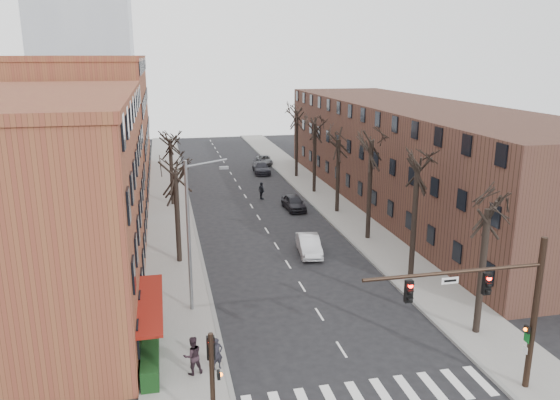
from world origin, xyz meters
TOP-DOWN VIEW (x-y plane):
  - ground at (0.00, 0.00)m, footprint 160.00×160.00m
  - sidewalk_left at (-8.00, 35.00)m, footprint 4.00×90.00m
  - sidewalk_right at (8.00, 35.00)m, footprint 4.00×90.00m
  - building_left_near at (-16.00, 15.00)m, footprint 12.00×26.00m
  - building_left_far at (-16.00, 44.00)m, footprint 12.00×28.00m
  - building_right at (16.00, 30.00)m, footprint 12.00×50.00m
  - awning_left at (-9.40, 6.00)m, footprint 1.20×7.00m
  - hedge at (-9.50, 5.00)m, footprint 0.80×6.00m
  - tree_right_a at (7.60, 4.00)m, footprint 5.20×5.20m
  - tree_right_b at (7.60, 12.00)m, footprint 5.20×5.20m
  - tree_right_c at (7.60, 20.00)m, footprint 5.20×5.20m
  - tree_right_d at (7.60, 28.00)m, footprint 5.20×5.20m
  - tree_right_e at (7.60, 36.00)m, footprint 5.20×5.20m
  - tree_right_f at (7.60, 44.00)m, footprint 5.20×5.20m
  - tree_left_a at (-7.60, 18.00)m, footprint 5.20×5.20m
  - tree_left_b at (-7.60, 34.00)m, footprint 5.20×5.20m
  - signal_mast_arm at (5.45, -1.00)m, footprint 8.14×0.30m
  - signal_pole_left at (-6.99, -0.95)m, footprint 0.47×0.44m
  - streetlight at (-7.03, 10.00)m, footprint 2.45×0.22m
  - silver_sedan at (2.02, 17.72)m, footprint 2.03×4.52m
  - parked_car_near at (3.81, 29.88)m, footprint 1.91×4.29m
  - parked_car_mid at (3.80, 47.17)m, footprint 2.22×4.90m
  - parked_car_far at (5.30, 52.97)m, footprint 2.21×4.35m
  - pedestrian_a at (-6.40, 3.38)m, footprint 0.66×0.54m
  - pedestrian_b at (-7.55, 3.20)m, footprint 1.05×0.90m
  - pedestrian_crossing at (1.46, 34.38)m, footprint 0.77×1.16m

SIDE VIEW (x-z plane):
  - ground at x=0.00m, z-range 0.00..0.00m
  - awning_left at x=-9.40m, z-range -0.07..0.07m
  - tree_right_a at x=7.60m, z-range -5.00..5.00m
  - tree_right_b at x=7.60m, z-range -5.40..5.40m
  - tree_right_c at x=7.60m, z-range -5.80..5.80m
  - tree_right_d at x=7.60m, z-range -5.00..5.00m
  - tree_right_e at x=7.60m, z-range -5.40..5.40m
  - tree_right_f at x=7.60m, z-range -5.80..5.80m
  - tree_left_a at x=-7.60m, z-range -4.75..4.75m
  - tree_left_b at x=-7.60m, z-range -4.75..4.75m
  - sidewalk_left at x=-8.00m, z-range 0.00..0.15m
  - sidewalk_right at x=8.00m, z-range 0.00..0.15m
  - parked_car_far at x=5.30m, z-range 0.00..1.18m
  - hedge at x=-9.50m, z-range 0.15..1.15m
  - parked_car_mid at x=3.80m, z-range 0.00..1.39m
  - parked_car_near at x=3.81m, z-range 0.00..1.43m
  - silver_sedan at x=2.02m, z-range 0.00..1.44m
  - pedestrian_crossing at x=1.46m, z-range 0.00..1.83m
  - pedestrian_a at x=-6.40m, z-range 0.15..1.72m
  - pedestrian_b at x=-7.55m, z-range 0.15..2.01m
  - signal_pole_left at x=-6.99m, z-range 0.41..4.81m
  - signal_mast_arm at x=5.45m, z-range 0.80..8.00m
  - building_right at x=16.00m, z-range 0.00..10.00m
  - streetlight at x=-7.03m, z-range 0.50..9.53m
  - building_left_near at x=-16.00m, z-range 0.00..12.00m
  - building_left_far at x=-16.00m, z-range 0.00..14.00m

